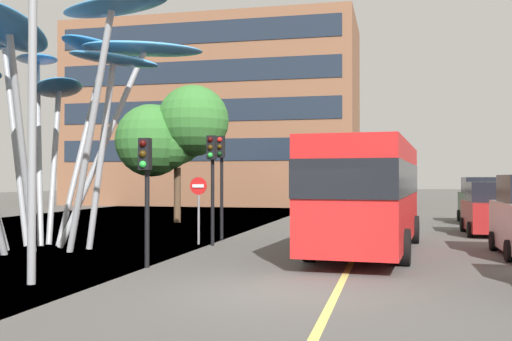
% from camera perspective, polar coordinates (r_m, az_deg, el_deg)
% --- Properties ---
extents(ground, '(120.00, 240.00, 0.10)m').
position_cam_1_polar(ground, '(12.23, -1.11, -11.62)').
color(ground, '#54514F').
extents(red_bus, '(3.32, 9.82, 3.55)m').
position_cam_1_polar(red_bus, '(18.65, 10.62, -1.71)').
color(red_bus, red).
rests_on(red_bus, ground).
extents(leaf_sculpture, '(10.30, 10.20, 7.75)m').
position_cam_1_polar(leaf_sculpture, '(21.00, -20.03, 9.78)').
color(leaf_sculpture, '#9EA0A5').
rests_on(leaf_sculpture, ground).
extents(traffic_light_kerb_near, '(0.28, 0.42, 3.27)m').
position_cam_1_polar(traffic_light_kerb_near, '(15.28, -10.49, -0.29)').
color(traffic_light_kerb_near, black).
rests_on(traffic_light_kerb_near, ground).
extents(traffic_light_kerb_far, '(0.28, 0.42, 3.69)m').
position_cam_1_polar(traffic_light_kerb_far, '(20.04, -4.24, 0.43)').
color(traffic_light_kerb_far, black).
rests_on(traffic_light_kerb_far, ground).
extents(traffic_light_island_mid, '(0.28, 0.42, 3.82)m').
position_cam_1_polar(traffic_light_island_mid, '(22.01, -3.36, 0.55)').
color(traffic_light_island_mid, black).
rests_on(traffic_light_island_mid, ground).
extents(car_parked_far, '(2.09, 4.00, 2.12)m').
position_cam_1_polar(car_parked_far, '(25.72, 21.50, -3.54)').
color(car_parked_far, maroon).
rests_on(car_parked_far, ground).
extents(car_side_street, '(2.02, 4.12, 2.32)m').
position_cam_1_polar(car_side_street, '(32.23, 20.66, -2.80)').
color(car_side_street, '#2D5138').
rests_on(car_side_street, ground).
extents(street_lamp, '(1.89, 0.44, 7.16)m').
position_cam_1_polar(street_lamp, '(13.58, -18.93, 9.35)').
color(street_lamp, gray).
rests_on(street_lamp, ground).
extents(tree_pavement_near, '(5.73, 4.88, 6.99)m').
position_cam_1_polar(tree_pavement_near, '(31.03, -8.01, 3.55)').
color(tree_pavement_near, brown).
rests_on(tree_pavement_near, ground).
extents(no_entry_sign, '(0.60, 0.12, 2.30)m').
position_cam_1_polar(no_entry_sign, '(20.53, -5.50, -2.75)').
color(no_entry_sign, gray).
rests_on(no_entry_sign, ground).
extents(backdrop_building, '(24.64, 10.41, 15.62)m').
position_cam_1_polar(backdrop_building, '(52.94, -3.94, 5.26)').
color(backdrop_building, brown).
rests_on(backdrop_building, ground).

